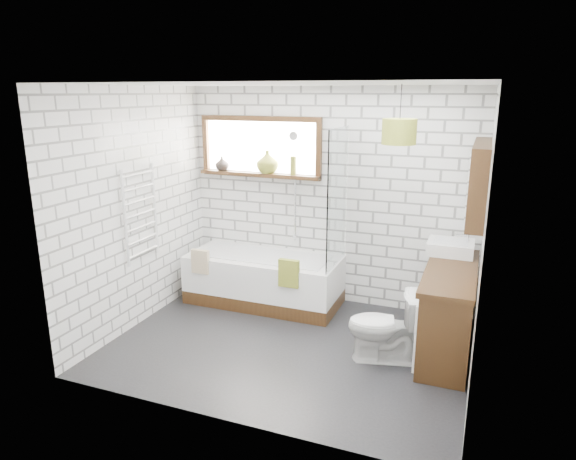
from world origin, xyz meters
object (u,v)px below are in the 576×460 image
at_px(vanity, 449,310).
at_px(toilet, 385,326).
at_px(pendant, 399,132).
at_px(basin, 451,247).
at_px(bathtub, 264,279).

distance_m(vanity, toilet, 0.68).
bearing_deg(pendant, basin, 56.68).
height_order(basin, pendant, pendant).
distance_m(bathtub, toilet, 1.81).
bearing_deg(pendant, toilet, -90.17).
bearing_deg(basin, vanity, -83.16).
xyz_separation_m(vanity, basin, (-0.06, 0.50, 0.48)).
bearing_deg(toilet, bathtub, -131.96).
height_order(vanity, pendant, pendant).
height_order(bathtub, vanity, vanity).
bearing_deg(pendant, bathtub, 157.75).
bearing_deg(bathtub, pendant, -22.25).
xyz_separation_m(basin, pendant, (-0.47, -0.72, 1.21)).
xyz_separation_m(bathtub, toilet, (1.59, -0.85, 0.05)).
bearing_deg(basin, toilet, -117.18).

